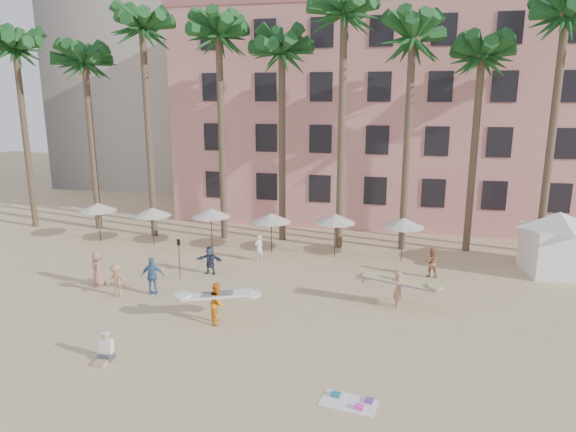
% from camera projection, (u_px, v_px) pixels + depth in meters
% --- Properties ---
extents(ground, '(120.00, 120.00, 0.00)m').
position_uv_depth(ground, '(218.00, 347.00, 20.26)').
color(ground, '#D1B789').
rests_on(ground, ground).
extents(pink_hotel, '(35.00, 14.00, 16.00)m').
position_uv_depth(pink_hotel, '(407.00, 116.00, 41.62)').
color(pink_hotel, '#E08E88').
rests_on(pink_hotel, ground).
extents(palm_row, '(44.40, 5.40, 16.30)m').
position_uv_depth(palm_row, '(304.00, 40.00, 31.38)').
color(palm_row, brown).
rests_on(palm_row, ground).
extents(umbrella_row, '(22.50, 2.70, 2.73)m').
position_uv_depth(umbrella_row, '(241.00, 215.00, 32.22)').
color(umbrella_row, '#332B23').
rests_on(umbrella_row, ground).
extents(cabana, '(5.05, 5.05, 3.50)m').
position_uv_depth(cabana, '(557.00, 237.00, 28.13)').
color(cabana, white).
rests_on(cabana, ground).
extents(beach_towel, '(1.95, 1.30, 0.14)m').
position_uv_depth(beach_towel, '(351.00, 402.00, 16.58)').
color(beach_towel, white).
rests_on(beach_towel, ground).
extents(carrier_yellow, '(3.40, 1.20, 1.80)m').
position_uv_depth(carrier_yellow, '(398.00, 286.00, 23.84)').
color(carrier_yellow, tan).
rests_on(carrier_yellow, ground).
extents(carrier_white, '(3.08, 1.47, 1.83)m').
position_uv_depth(carrier_white, '(218.00, 301.00, 22.22)').
color(carrier_white, orange).
rests_on(carrier_white, ground).
extents(beachgoers, '(17.83, 7.57, 1.91)m').
position_uv_depth(beachgoers, '(198.00, 268.00, 26.85)').
color(beachgoers, '#313E57').
rests_on(beachgoers, ground).
extents(paddle, '(0.18, 0.04, 2.23)m').
position_uv_depth(paddle, '(179.00, 254.00, 27.39)').
color(paddle, black).
rests_on(paddle, ground).
extents(seated_man, '(0.47, 0.83, 1.07)m').
position_uv_depth(seated_man, '(106.00, 351.00, 19.18)').
color(seated_man, '#3F3F4C').
rests_on(seated_man, ground).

